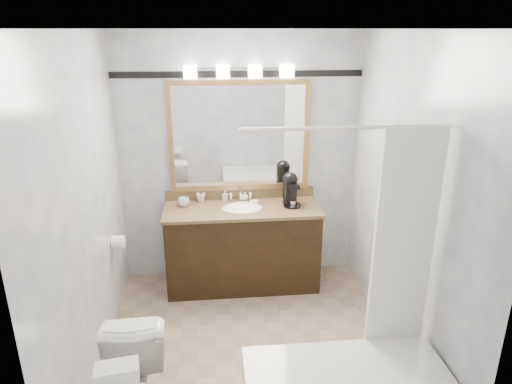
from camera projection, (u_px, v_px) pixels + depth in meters
room at (251, 208)px, 3.38m from camera, size 2.42×2.62×2.52m
vanity at (242, 245)px, 4.61m from camera, size 1.53×0.58×0.97m
mirror at (239, 137)px, 4.50m from camera, size 1.40×0.04×1.10m
vanity_light_bar at (239, 71)px, 4.24m from camera, size 1.02×0.14×0.12m
accent_stripe at (239, 74)px, 4.31m from camera, size 2.40×0.01×0.06m
tp_roll at (118, 242)px, 4.08m from camera, size 0.11×0.12×0.12m
tissue_box at (117, 373)px, 2.41m from camera, size 0.24×0.16×0.09m
coffee_maker at (290, 188)px, 4.49m from camera, size 0.18×0.22×0.33m
cup_left at (184, 202)px, 4.50m from camera, size 0.11×0.11×0.08m
cup_right at (201, 197)px, 4.62m from camera, size 0.11×0.11×0.09m
soap_bottle_a at (225, 196)px, 4.64m from camera, size 0.06×0.06×0.10m
soap_bottle_b at (245, 196)px, 4.64m from camera, size 0.08×0.08×0.09m
soap_bar at (254, 202)px, 4.59m from camera, size 0.09×0.07×0.03m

